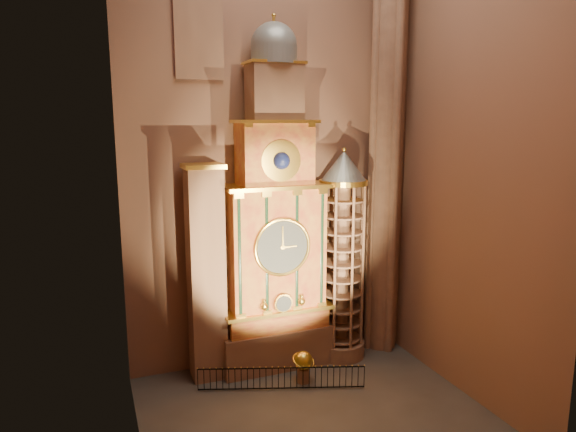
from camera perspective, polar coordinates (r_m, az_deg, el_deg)
name	(u,v)px	position (r m, az deg, el deg)	size (l,w,h in m)	color
floor	(316,416)	(22.95, 3.17, -21.27)	(14.00, 14.00, 0.00)	#383330
wall_back	(267,143)	(25.08, -2.31, 8.07)	(22.00, 22.00, 0.00)	#8B5B4B
wall_left	(125,155)	(17.76, -17.61, 6.51)	(22.00, 22.00, 0.00)	#8B5B4B
wall_right	(469,147)	(23.33, 19.44, 7.28)	(22.00, 22.00, 0.00)	#8B5B4B
astronomical_clock	(275,235)	(24.69, -1.45, -2.11)	(5.60, 2.41, 16.70)	#8C634C
portrait_tower	(206,273)	(24.19, -9.08, -6.25)	(1.80, 1.60, 10.20)	#8C634C
stair_turret	(342,258)	(26.16, 6.02, -4.61)	(2.50, 2.50, 10.80)	#8C634C
gothic_pier	(387,142)	(26.83, 10.95, 8.05)	(2.04, 2.04, 22.00)	#8C634C
stained_glass_window	(198,19)	(24.51, -9.93, 20.78)	(2.20, 0.14, 5.20)	navy
celestial_globe	(303,364)	(24.92, 1.73, -16.12)	(1.32, 1.29, 1.52)	#8C634C
iron_railing	(281,378)	(24.43, -0.73, -17.59)	(7.17, 2.53, 1.05)	black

